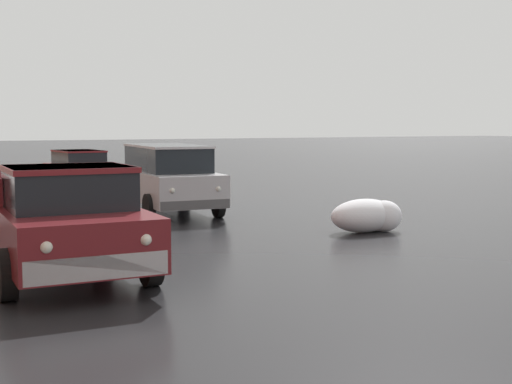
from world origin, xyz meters
TOP-DOWN VIEW (x-y plane):
  - snow_bank_along_left_kerb at (4.77, 21.70)m, footprint 2.33×1.20m
  - snow_bank_near_corner_right at (5.23, 9.49)m, footprint 1.67×0.96m
  - pickup_truck_maroon_approaching_near_lane at (-1.77, 8.11)m, footprint 2.30×5.00m
  - suv_silver_parked_kerbside_close at (2.44, 14.77)m, footprint 2.24×4.92m
  - sedan_maroon_parked_kerbside_mid at (1.96, 22.60)m, footprint 2.13×4.12m

SIDE VIEW (x-z plane):
  - snow_bank_along_left_kerb at x=4.77m, z-range -0.04..0.68m
  - snow_bank_near_corner_right at x=5.23m, z-range -0.02..0.72m
  - sedan_maroon_parked_kerbside_mid at x=1.96m, z-range 0.04..1.46m
  - pickup_truck_maroon_approaching_near_lane at x=-1.77m, z-range 0.00..1.76m
  - suv_silver_parked_kerbside_close at x=2.44m, z-range 0.08..1.90m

